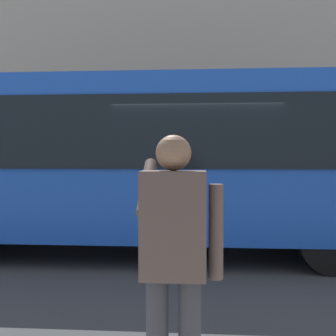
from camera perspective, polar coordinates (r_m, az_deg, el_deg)
name	(u,v)px	position (r m, az deg, el deg)	size (l,w,h in m)	color
ground_plane	(196,256)	(7.27, 4.00, -12.19)	(60.00, 60.00, 0.00)	#38383A
building_facade_far	(198,32)	(14.51, 4.20, 18.54)	(28.00, 1.55, 12.00)	#A89E8E
red_bus	(139,160)	(7.25, -4.08, 1.19)	(9.05, 2.54, 3.08)	#1947AD
pedestrian_photographer	(174,250)	(2.55, 0.86, -11.44)	(0.53, 0.52, 1.70)	#2D2D33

